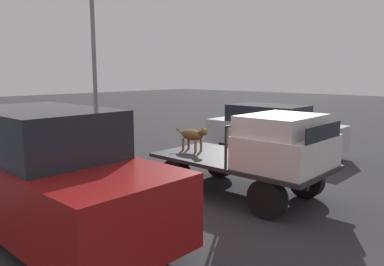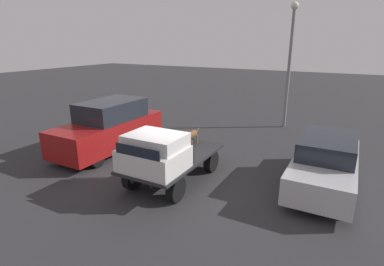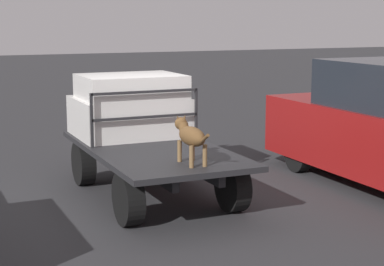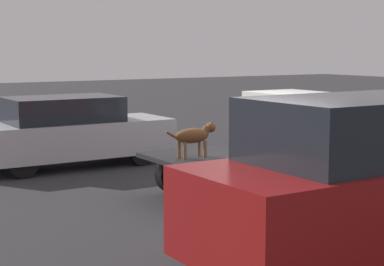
% 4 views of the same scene
% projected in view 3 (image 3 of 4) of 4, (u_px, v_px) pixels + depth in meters
% --- Properties ---
extents(ground_plane, '(80.00, 80.00, 0.00)m').
position_uv_depth(ground_plane, '(153.00, 197.00, 9.86)').
color(ground_plane, '#2D2D30').
extents(flatbed_truck, '(3.73, 1.87, 0.79)m').
position_uv_depth(flatbed_truck, '(152.00, 160.00, 9.76)').
color(flatbed_truck, black).
rests_on(flatbed_truck, ground).
extents(truck_cab, '(1.48, 1.75, 1.01)m').
position_uv_depth(truck_cab, '(130.00, 107.00, 10.58)').
color(truck_cab, silver).
rests_on(truck_cab, flatbed_truck).
extents(truck_headboard, '(0.04, 1.75, 0.83)m').
position_uv_depth(truck_headboard, '(146.00, 109.00, 9.88)').
color(truck_headboard, '#232326').
rests_on(truck_headboard, flatbed_truck).
extents(dog, '(1.00, 0.26, 0.62)m').
position_uv_depth(dog, '(190.00, 136.00, 8.55)').
color(dog, brown).
rests_on(dog, flatbed_truck).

